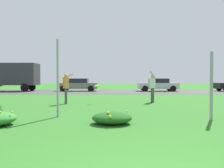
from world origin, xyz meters
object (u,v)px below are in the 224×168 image
object	(u,v)px
sign_post_near_path	(58,78)
person_thrower_orange_shirt	(66,86)
sign_post_by_roadside	(211,86)
frisbee_lime	(97,86)
person_catcher_white_shirt	(152,86)
box_truck_red	(10,75)
car_silver_center_left	(158,85)
car_gray_center_right	(78,85)

from	to	relation	value
sign_post_near_path	person_thrower_orange_shirt	distance (m)	4.44
sign_post_by_roadside	person_thrower_orange_shirt	size ratio (longest dim) A/B	1.35
sign_post_by_roadside	person_thrower_orange_shirt	world-z (taller)	sign_post_by_roadside
sign_post_near_path	frisbee_lime	bearing A→B (deg)	77.16
person_catcher_white_shirt	box_truck_red	world-z (taller)	box_truck_red
car_silver_center_left	box_truck_red	xyz separation A→B (m)	(-17.16, -0.00, 1.06)
person_thrower_orange_shirt	sign_post_by_roadside	bearing A→B (deg)	-39.57
sign_post_near_path	sign_post_by_roadside	size ratio (longest dim) A/B	1.23
box_truck_red	sign_post_by_roadside	bearing A→B (deg)	-50.30
sign_post_near_path	frisbee_lime	xyz separation A→B (m)	(1.05, 4.61, -0.40)
person_catcher_white_shirt	frisbee_lime	xyz separation A→B (m)	(-3.25, -0.70, 0.01)
person_thrower_orange_shirt	person_catcher_white_shirt	bearing A→B (deg)	10.74
sign_post_near_path	box_truck_red	world-z (taller)	box_truck_red
person_catcher_white_shirt	car_gray_center_right	world-z (taller)	person_catcher_white_shirt
car_silver_center_left	sign_post_near_path	bearing A→B (deg)	-111.27
person_thrower_orange_shirt	box_truck_red	size ratio (longest dim) A/B	0.25
person_catcher_white_shirt	sign_post_by_roadside	bearing A→B (deg)	-80.20
car_gray_center_right	sign_post_by_roadside	bearing A→B (deg)	-68.11
sign_post_by_roadside	person_thrower_orange_shirt	bearing A→B (deg)	140.43
person_catcher_white_shirt	car_gray_center_right	bearing A→B (deg)	116.90
person_catcher_white_shirt	frisbee_lime	distance (m)	3.33
sign_post_by_roadside	person_catcher_white_shirt	world-z (taller)	sign_post_by_roadside
sign_post_by_roadside	car_silver_center_left	bearing A→B (deg)	84.75
car_gray_center_right	sign_post_near_path	bearing A→B (deg)	-83.18
car_gray_center_right	frisbee_lime	bearing A→B (deg)	-76.58
sign_post_near_path	person_thrower_orange_shirt	size ratio (longest dim) A/B	1.66
person_catcher_white_shirt	box_truck_red	bearing A→B (deg)	138.56
person_thrower_orange_shirt	person_catcher_white_shirt	distance (m)	5.04
sign_post_by_roadside	frisbee_lime	xyz separation A→B (m)	(-4.27, 5.17, -0.14)
person_thrower_orange_shirt	box_truck_red	world-z (taller)	box_truck_red
sign_post_by_roadside	car_gray_center_right	distance (m)	20.06
sign_post_by_roadside	person_thrower_orange_shirt	xyz separation A→B (m)	(-5.96, 4.93, -0.14)
sign_post_by_roadside	car_silver_center_left	size ratio (longest dim) A/B	0.51
car_silver_center_left	person_thrower_orange_shirt	bearing A→B (deg)	-119.29
sign_post_by_roadside	box_truck_red	xyz separation A→B (m)	(-15.45, 18.61, 0.65)
person_thrower_orange_shirt	car_gray_center_right	distance (m)	13.77
person_thrower_orange_shirt	car_silver_center_left	bearing A→B (deg)	60.71
person_thrower_orange_shirt	person_catcher_white_shirt	xyz separation A→B (m)	(4.95, 0.94, -0.02)
sign_post_by_roadside	sign_post_near_path	bearing A→B (deg)	174.04
person_thrower_orange_shirt	car_gray_center_right	xyz separation A→B (m)	(-1.51, 13.68, -0.27)
person_catcher_white_shirt	sign_post_near_path	bearing A→B (deg)	-129.01
person_catcher_white_shirt	car_gray_center_right	xyz separation A→B (m)	(-6.46, 12.74, -0.26)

